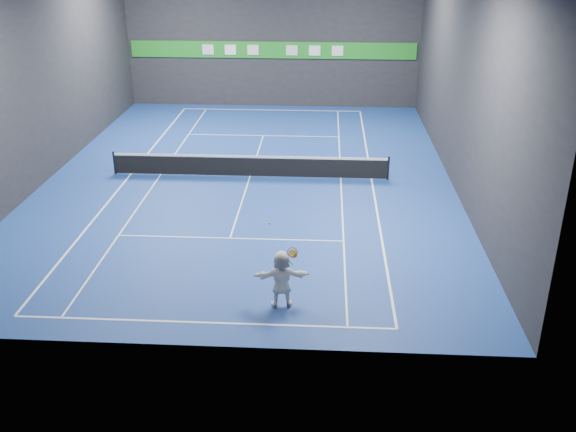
# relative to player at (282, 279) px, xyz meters

# --- Properties ---
(ground) EXTENTS (26.00, 26.00, 0.00)m
(ground) POSITION_rel_player_xyz_m (-2.18, 10.82, -0.89)
(ground) COLOR navy
(ground) RESTS_ON ground
(wall_back) EXTENTS (18.00, 0.10, 9.00)m
(wall_back) POSITION_rel_player_xyz_m (-2.18, 23.82, 3.61)
(wall_back) COLOR black
(wall_back) RESTS_ON ground
(wall_front) EXTENTS (18.00, 0.10, 9.00)m
(wall_front) POSITION_rel_player_xyz_m (-2.18, -2.18, 3.61)
(wall_front) COLOR black
(wall_front) RESTS_ON ground
(wall_left) EXTENTS (0.10, 26.00, 9.00)m
(wall_left) POSITION_rel_player_xyz_m (-11.18, 10.82, 3.61)
(wall_left) COLOR black
(wall_left) RESTS_ON ground
(wall_right) EXTENTS (0.10, 26.00, 9.00)m
(wall_right) POSITION_rel_player_xyz_m (6.82, 10.82, 3.61)
(wall_right) COLOR black
(wall_right) RESTS_ON ground
(baseline_near) EXTENTS (10.98, 0.08, 0.01)m
(baseline_near) POSITION_rel_player_xyz_m (-2.18, -1.07, -0.88)
(baseline_near) COLOR white
(baseline_near) RESTS_ON ground
(baseline_far) EXTENTS (10.98, 0.08, 0.01)m
(baseline_far) POSITION_rel_player_xyz_m (-2.18, 22.71, -0.88)
(baseline_far) COLOR white
(baseline_far) RESTS_ON ground
(sideline_doubles_left) EXTENTS (0.08, 23.78, 0.01)m
(sideline_doubles_left) POSITION_rel_player_xyz_m (-7.67, 10.82, -0.88)
(sideline_doubles_left) COLOR white
(sideline_doubles_left) RESTS_ON ground
(sideline_doubles_right) EXTENTS (0.08, 23.78, 0.01)m
(sideline_doubles_right) POSITION_rel_player_xyz_m (3.31, 10.82, -0.88)
(sideline_doubles_right) COLOR white
(sideline_doubles_right) RESTS_ON ground
(sideline_singles_left) EXTENTS (0.06, 23.78, 0.01)m
(sideline_singles_left) POSITION_rel_player_xyz_m (-6.29, 10.82, -0.88)
(sideline_singles_left) COLOR white
(sideline_singles_left) RESTS_ON ground
(sideline_singles_right) EXTENTS (0.06, 23.78, 0.01)m
(sideline_singles_right) POSITION_rel_player_xyz_m (1.93, 10.82, -0.88)
(sideline_singles_right) COLOR white
(sideline_singles_right) RESTS_ON ground
(service_line_near) EXTENTS (8.23, 0.06, 0.01)m
(service_line_near) POSITION_rel_player_xyz_m (-2.18, 4.42, -0.88)
(service_line_near) COLOR white
(service_line_near) RESTS_ON ground
(service_line_far) EXTENTS (8.23, 0.06, 0.01)m
(service_line_far) POSITION_rel_player_xyz_m (-2.18, 17.22, -0.88)
(service_line_far) COLOR white
(service_line_far) RESTS_ON ground
(center_service_line) EXTENTS (0.06, 12.80, 0.01)m
(center_service_line) POSITION_rel_player_xyz_m (-2.18, 10.82, -0.88)
(center_service_line) COLOR white
(center_service_line) RESTS_ON ground
(player) EXTENTS (1.70, 0.74, 1.77)m
(player) POSITION_rel_player_xyz_m (0.00, 0.00, 0.00)
(player) COLOR white
(player) RESTS_ON ground
(tennis_ball) EXTENTS (0.07, 0.07, 0.07)m
(tennis_ball) POSITION_rel_player_xyz_m (-0.36, 0.24, 1.67)
(tennis_ball) COLOR #BBDF25
(tennis_ball) RESTS_ON player
(tennis_net) EXTENTS (12.50, 0.10, 1.07)m
(tennis_net) POSITION_rel_player_xyz_m (-2.18, 10.82, -0.35)
(tennis_net) COLOR black
(tennis_net) RESTS_ON ground
(sponsor_banner) EXTENTS (17.64, 0.11, 1.00)m
(sponsor_banner) POSITION_rel_player_xyz_m (-2.18, 23.76, 2.61)
(sponsor_banner) COLOR #1E8D22
(sponsor_banner) RESTS_ON wall_back
(tennis_racket) EXTENTS (0.43, 0.31, 0.63)m
(tennis_racket) POSITION_rel_player_xyz_m (0.32, 0.05, 0.81)
(tennis_racket) COLOR red
(tennis_racket) RESTS_ON player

